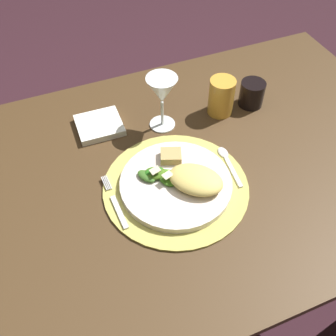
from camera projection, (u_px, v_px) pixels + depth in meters
name	position (u px, v px, depth m)	size (l,w,h in m)	color
ground_plane	(180.00, 285.00, 1.55)	(6.00, 6.00, 0.00)	#331921
dining_table	(185.00, 195.00, 1.11)	(1.34, 0.86, 0.70)	#442F1A
placemat	(176.00, 187.00, 0.97)	(0.36, 0.36, 0.01)	tan
dinner_plate	(176.00, 184.00, 0.96)	(0.27, 0.27, 0.02)	silver
pasta_serving	(196.00, 180.00, 0.93)	(0.13, 0.09, 0.04)	#E1C665
salad_greens	(157.00, 175.00, 0.96)	(0.10, 0.09, 0.03)	#29731C
bread_piece	(171.00, 156.00, 0.99)	(0.05, 0.04, 0.02)	tan
fork	(116.00, 204.00, 0.93)	(0.02, 0.17, 0.00)	silver
spoon	(228.00, 161.00, 1.02)	(0.03, 0.14, 0.01)	silver
napkin	(99.00, 125.00, 1.10)	(0.12, 0.11, 0.02)	white
wine_glass	(163.00, 92.00, 1.03)	(0.08, 0.08, 0.16)	silver
amber_tumbler	(221.00, 97.00, 1.12)	(0.07, 0.07, 0.11)	gold
dark_tumbler	(252.00, 94.00, 1.15)	(0.07, 0.07, 0.08)	black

